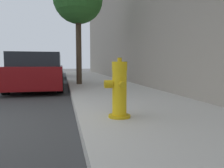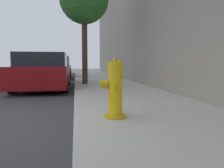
% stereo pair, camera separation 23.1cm
% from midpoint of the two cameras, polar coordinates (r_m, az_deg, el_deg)
% --- Properties ---
extents(sidewalk_slab, '(2.62, 40.00, 0.15)m').
position_cam_midpoint_polar(sidewalk_slab, '(3.61, 10.54, -8.57)').
color(sidewalk_slab, '#B7B2A8').
rests_on(sidewalk_slab, ground_plane).
extents(fire_hydrant, '(0.38, 0.40, 0.87)m').
position_cam_midpoint_polar(fire_hydrant, '(3.18, -0.23, -1.63)').
color(fire_hydrant, '#C39C11').
rests_on(fire_hydrant, sidewalk_slab).
extents(parked_car_near, '(1.82, 4.49, 1.32)m').
position_cam_midpoint_polar(parked_car_near, '(8.60, -19.52, 3.02)').
color(parked_car_near, maroon).
rests_on(parked_car_near, ground_plane).
extents(parked_car_mid, '(1.86, 3.85, 1.39)m').
position_cam_midpoint_polar(parked_car_mid, '(14.33, -17.06, 3.99)').
color(parked_car_mid, navy).
rests_on(parked_car_mid, ground_plane).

